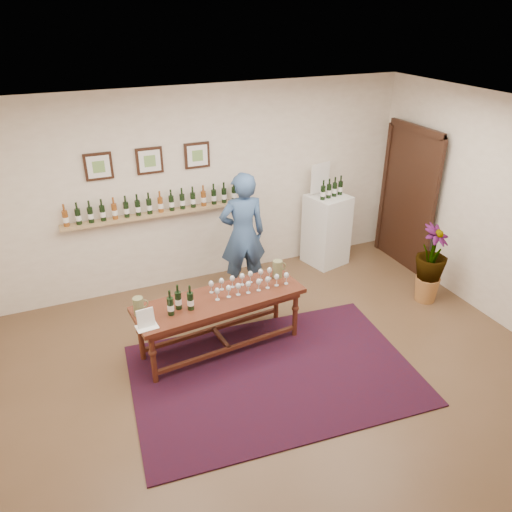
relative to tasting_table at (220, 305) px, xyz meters
name	(u,v)px	position (x,y,z in m)	size (l,w,h in m)	color
ground	(284,372)	(0.49, -0.71, -0.60)	(6.00, 6.00, 0.00)	brown
room_shell	(358,200)	(2.61, 1.14, 0.52)	(6.00, 6.00, 6.00)	#F4E5CF
rug	(274,374)	(0.37, -0.71, -0.59)	(3.10, 2.07, 0.02)	#430C11
tasting_table	(220,305)	(0.00, 0.00, 0.00)	(2.03, 0.82, 0.70)	#411B10
table_glasses	(245,283)	(0.34, 0.07, 0.19)	(1.17, 0.27, 0.16)	silver
table_bottles	(179,299)	(-0.49, -0.07, 0.25)	(0.27, 0.15, 0.28)	black
pitcher_left	(139,306)	(-0.92, 0.01, 0.21)	(0.13, 0.13, 0.21)	olive
pitcher_right	(278,269)	(0.82, 0.18, 0.22)	(0.14, 0.14, 0.22)	olive
menu_card	(146,318)	(-0.89, -0.23, 0.21)	(0.22, 0.16, 0.20)	white
display_pedestal	(326,230)	(2.28, 1.46, -0.04)	(0.56, 0.56, 1.12)	white
pedestal_bottles	(332,188)	(2.30, 1.41, 0.67)	(0.30, 0.08, 0.30)	black
info_sign	(320,178)	(2.21, 1.61, 0.77)	(0.36, 0.02, 0.50)	white
potted_plant	(431,264)	(2.99, -0.11, -0.03)	(0.68, 0.68, 0.97)	#A66B37
person	(243,235)	(0.75, 1.14, 0.29)	(0.65, 0.42, 1.77)	#35527E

